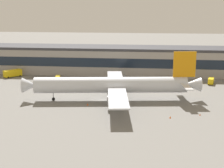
{
  "coord_description": "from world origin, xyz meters",
  "views": [
    {
      "loc": [
        16.7,
        -114.85,
        32.91
      ],
      "look_at": [
        3.26,
        3.67,
        5.0
      ],
      "focal_mm": 53.98,
      "sensor_mm": 36.0,
      "label": 1
    }
  ],
  "objects_px": {
    "follow_me_car": "(58,77)",
    "traffic_cone_0": "(200,114)",
    "traffic_cone_1": "(170,117)",
    "traffic_cone_2": "(88,104)",
    "fuel_truck": "(12,73)",
    "pushback_tractor": "(169,79)",
    "baggage_tug": "(123,77)",
    "crew_van": "(211,81)",
    "airliner": "(113,85)"
  },
  "relations": [
    {
      "from": "follow_me_car",
      "to": "traffic_cone_0",
      "type": "bearing_deg",
      "value": -38.12
    },
    {
      "from": "traffic_cone_1",
      "to": "traffic_cone_2",
      "type": "bearing_deg",
      "value": 158.95
    },
    {
      "from": "follow_me_car",
      "to": "traffic_cone_2",
      "type": "distance_m",
      "value": 43.37
    },
    {
      "from": "fuel_truck",
      "to": "traffic_cone_2",
      "type": "distance_m",
      "value": 60.33
    },
    {
      "from": "pushback_tractor",
      "to": "baggage_tug",
      "type": "relative_size",
      "value": 1.32
    },
    {
      "from": "follow_me_car",
      "to": "baggage_tug",
      "type": "bearing_deg",
      "value": 7.32
    },
    {
      "from": "follow_me_car",
      "to": "pushback_tractor",
      "type": "bearing_deg",
      "value": 2.2
    },
    {
      "from": "follow_me_car",
      "to": "traffic_cone_0",
      "type": "height_order",
      "value": "follow_me_car"
    },
    {
      "from": "pushback_tractor",
      "to": "crew_van",
      "type": "xyz_separation_m",
      "value": [
        17.51,
        -3.11,
        0.41
      ]
    },
    {
      "from": "airliner",
      "to": "traffic_cone_0",
      "type": "xyz_separation_m",
      "value": [
        28.31,
        -13.87,
        -5.3
      ]
    },
    {
      "from": "airliner",
      "to": "traffic_cone_2",
      "type": "bearing_deg",
      "value": -137.64
    },
    {
      "from": "pushback_tractor",
      "to": "fuel_truck",
      "type": "bearing_deg",
      "value": 178.77
    },
    {
      "from": "crew_van",
      "to": "traffic_cone_0",
      "type": "distance_m",
      "value": 44.8
    },
    {
      "from": "crew_van",
      "to": "baggage_tug",
      "type": "bearing_deg",
      "value": 172.66
    },
    {
      "from": "pushback_tractor",
      "to": "traffic_cone_1",
      "type": "xyz_separation_m",
      "value": [
        -2.22,
        -50.4,
        -0.71
      ]
    },
    {
      "from": "fuel_truck",
      "to": "traffic_cone_2",
      "type": "bearing_deg",
      "value": -43.58
    },
    {
      "from": "pushback_tractor",
      "to": "follow_me_car",
      "type": "height_order",
      "value": "follow_me_car"
    },
    {
      "from": "baggage_tug",
      "to": "traffic_cone_0",
      "type": "bearing_deg",
      "value": -60.14
    },
    {
      "from": "airliner",
      "to": "traffic_cone_1",
      "type": "xyz_separation_m",
      "value": [
        19.08,
        -17.63,
        -5.24
      ]
    },
    {
      "from": "pushback_tractor",
      "to": "traffic_cone_2",
      "type": "bearing_deg",
      "value": -126.17
    },
    {
      "from": "baggage_tug",
      "to": "traffic_cone_0",
      "type": "distance_m",
      "value": 55.9
    },
    {
      "from": "baggage_tug",
      "to": "follow_me_car",
      "type": "xyz_separation_m",
      "value": [
        -29.16,
        -3.75,
        0.0
      ]
    },
    {
      "from": "pushback_tractor",
      "to": "traffic_cone_2",
      "type": "height_order",
      "value": "pushback_tractor"
    },
    {
      "from": "follow_me_car",
      "to": "traffic_cone_1",
      "type": "relative_size",
      "value": 6.82
    },
    {
      "from": "crew_van",
      "to": "traffic_cone_0",
      "type": "xyz_separation_m",
      "value": [
        -10.51,
        -43.53,
        -1.18
      ]
    },
    {
      "from": "crew_van",
      "to": "baggage_tug",
      "type": "distance_m",
      "value": 38.66
    },
    {
      "from": "crew_van",
      "to": "traffic_cone_2",
      "type": "distance_m",
      "value": 59.57
    },
    {
      "from": "airliner",
      "to": "traffic_cone_2",
      "type": "xyz_separation_m",
      "value": [
        -7.94,
        -7.24,
        -5.24
      ]
    },
    {
      "from": "crew_van",
      "to": "fuel_truck",
      "type": "relative_size",
      "value": 0.69
    },
    {
      "from": "baggage_tug",
      "to": "follow_me_car",
      "type": "relative_size",
      "value": 0.88
    },
    {
      "from": "airliner",
      "to": "crew_van",
      "type": "bearing_deg",
      "value": 37.38
    },
    {
      "from": "pushback_tractor",
      "to": "fuel_truck",
      "type": "xyz_separation_m",
      "value": [
        -72.93,
        1.57,
        0.83
      ]
    },
    {
      "from": "follow_me_car",
      "to": "traffic_cone_1",
      "type": "xyz_separation_m",
      "value": [
        47.77,
        -48.48,
        -0.75
      ]
    },
    {
      "from": "crew_van",
      "to": "traffic_cone_0",
      "type": "height_order",
      "value": "crew_van"
    },
    {
      "from": "crew_van",
      "to": "traffic_cone_1",
      "type": "bearing_deg",
      "value": -112.65
    },
    {
      "from": "follow_me_car",
      "to": "traffic_cone_0",
      "type": "xyz_separation_m",
      "value": [
        56.99,
        -44.72,
        -0.81
      ]
    },
    {
      "from": "crew_van",
      "to": "follow_me_car",
      "type": "bearing_deg",
      "value": 178.99
    },
    {
      "from": "follow_me_car",
      "to": "fuel_truck",
      "type": "distance_m",
      "value": 23.22
    },
    {
      "from": "baggage_tug",
      "to": "traffic_cone_1",
      "type": "xyz_separation_m",
      "value": [
        18.6,
        -52.23,
        -0.74
      ]
    },
    {
      "from": "traffic_cone_0",
      "to": "airliner",
      "type": "bearing_deg",
      "value": 153.89
    },
    {
      "from": "fuel_truck",
      "to": "traffic_cone_2",
      "type": "relative_size",
      "value": 11.78
    },
    {
      "from": "traffic_cone_1",
      "to": "baggage_tug",
      "type": "bearing_deg",
      "value": 109.6
    },
    {
      "from": "fuel_truck",
      "to": "traffic_cone_2",
      "type": "height_order",
      "value": "fuel_truck"
    },
    {
      "from": "baggage_tug",
      "to": "traffic_cone_1",
      "type": "relative_size",
      "value": 5.98
    },
    {
      "from": "baggage_tug",
      "to": "traffic_cone_2",
      "type": "bearing_deg",
      "value": -101.38
    },
    {
      "from": "crew_van",
      "to": "traffic_cone_1",
      "type": "height_order",
      "value": "crew_van"
    },
    {
      "from": "traffic_cone_0",
      "to": "crew_van",
      "type": "bearing_deg",
      "value": 76.42
    },
    {
      "from": "traffic_cone_1",
      "to": "traffic_cone_2",
      "type": "xyz_separation_m",
      "value": [
        -27.02,
        10.4,
        0.0
      ]
    },
    {
      "from": "crew_van",
      "to": "baggage_tug",
      "type": "relative_size",
      "value": 1.37
    },
    {
      "from": "airliner",
      "to": "baggage_tug",
      "type": "xyz_separation_m",
      "value": [
        0.48,
        34.6,
        -4.49
      ]
    }
  ]
}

